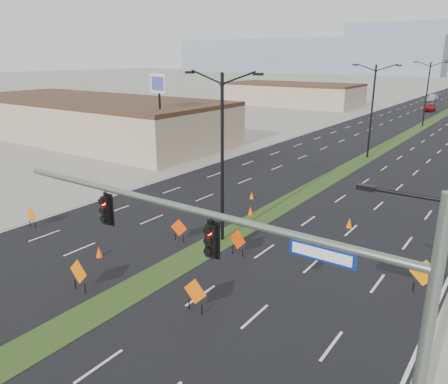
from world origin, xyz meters
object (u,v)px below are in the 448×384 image
Objects in this scene: construction_sign_3 at (238,240)px; cone_3 at (252,195)px; construction_sign_2 at (179,229)px; construction_sign_4 at (195,293)px; construction_sign_0 at (31,215)px; cone_0 at (99,252)px; streetlight_2 at (427,92)px; pole_sign_west at (159,90)px; car_far at (432,98)px; construction_sign_5 at (424,274)px; car_left at (430,107)px; streetlight_1 at (372,109)px; signal_mast at (262,268)px; construction_sign_1 at (79,273)px; streetlight_0 at (222,154)px; cone_2 at (349,223)px; cone_1 at (250,211)px.

construction_sign_3 is 10.44m from cone_3.
construction_sign_4 reaches higher than construction_sign_2.
cone_0 is at bearing 0.21° from construction_sign_0.
pole_sign_west is at bearing -113.57° from streetlight_2.
construction_sign_5 is (18.80, -101.93, 0.27)m from car_far.
streetlight_1 is at bearing -88.28° from car_left.
signal_mast is at bearing -43.14° from construction_sign_3.
cone_0 is (-2.26, -4.25, -0.53)m from construction_sign_2.
streetlight_2 is 62.81m from construction_sign_0.
construction_sign_1 reaches higher than cone_0.
construction_sign_4 is at bearing -86.70° from streetlight_2.
streetlight_2 is 48.42m from cone_3.
car_far is 3.26× the size of construction_sign_1.
construction_sign_4 is 2.55× the size of cone_0.
construction_sign_0 is (-11.43, -33.60, -4.56)m from streetlight_1.
streetlight_1 is 20.90m from cone_3.
streetlight_0 is at bearing 172.33° from construction_sign_5.
streetlight_1 is at bearing 74.81° from construction_sign_2.
cone_2 is (13.00, -95.69, -0.46)m from car_far.
construction_sign_0 reaches higher than cone_1.
construction_sign_5 reaches higher than construction_sign_3.
cone_0 is (-12.82, 4.02, -4.47)m from signal_mast.
car_left is 7.25× the size of cone_0.
construction_sign_1 is at bearing -116.50° from cone_2.
construction_sign_5 is (13.50, 9.21, 0.07)m from construction_sign_1.
car_left is 79.67m from construction_sign_5.
cone_1 is at bearing -83.74° from car_far.
cone_2 is 26.14m from pole_sign_west.
construction_sign_1 is at bearing -16.53° from construction_sign_0.
construction_sign_5 is (14.80, -78.29, 0.27)m from car_left.
cone_1 is 0.94× the size of cone_2.
car_far is 3.46× the size of construction_sign_3.
construction_sign_0 is at bearing -55.09° from pole_sign_west.
construction_sign_4 is (3.65, -63.19, -4.45)m from streetlight_2.
signal_mast is 13.98m from construction_sign_2.
signal_mast is 66.56m from streetlight_2.
streetlight_1 is at bearing 82.12° from cone_3.
construction_sign_1 is 1.03× the size of construction_sign_4.
pole_sign_west reaches higher than construction_sign_1.
construction_sign_3 reaches higher than cone_1.
signal_mast is at bearing -57.72° from cone_3.
cone_3 is (-4.78, 9.26, -0.64)m from construction_sign_3.
construction_sign_2 is 0.16× the size of pole_sign_west.
construction_sign_0 is at bearing -108.79° from streetlight_1.
signal_mast is 2.97× the size of car_far.
construction_sign_2 reaches higher than cone_3.
pole_sign_west is (-18.24, -13.81, 2.00)m from streetlight_1.
streetlight_1 is at bearing 96.84° from construction_sign_4.
construction_sign_3 is 2.78× the size of cone_3.
signal_mast is 10.29× the size of construction_sign_3.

